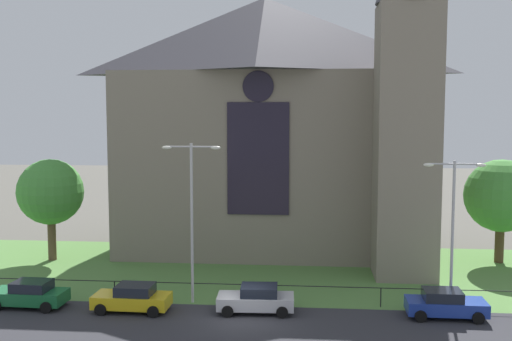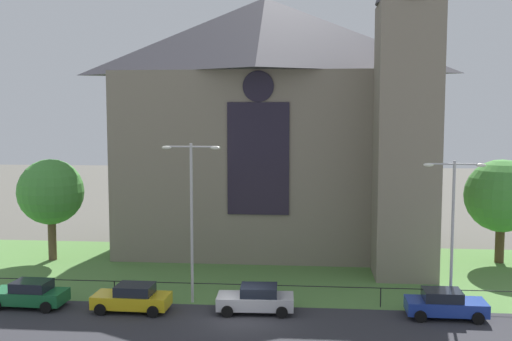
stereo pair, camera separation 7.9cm
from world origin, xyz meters
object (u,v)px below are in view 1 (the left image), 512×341
object	(u,v)px
church_building	(274,121)
parked_car_yellow	(133,298)
streetlamp_near	(192,204)
tree_right_far	(501,196)
streetlamp_far	(453,216)
parked_car_silver	(256,299)
tree_left_far	(50,192)
parked_car_blue	(445,304)
parked_car_green	(29,294)

from	to	relation	value
church_building	parked_car_yellow	xyz separation A→B (m)	(-6.83, -16.19, -9.53)
streetlamp_near	parked_car_yellow	bearing A→B (deg)	-148.28
tree_right_far	streetlamp_near	xyz separation A→B (m)	(-20.62, -11.33, 0.87)
streetlamp_near	streetlamp_far	world-z (taller)	streetlamp_near
church_building	streetlamp_far	distance (m)	18.61
streetlamp_near	parked_car_silver	distance (m)	6.51
church_building	tree_left_far	bearing A→B (deg)	-162.23
tree_left_far	parked_car_silver	size ratio (longest dim) A/B	1.77
tree_right_far	parked_car_blue	size ratio (longest dim) A/B	1.80
streetlamp_near	streetlamp_far	distance (m)	14.63
parked_car_yellow	tree_left_far	bearing A→B (deg)	-47.97
church_building	streetlamp_far	world-z (taller)	church_building
church_building	parked_car_yellow	bearing A→B (deg)	-112.89
streetlamp_near	parked_car_green	world-z (taller)	streetlamp_near
streetlamp_near	parked_car_blue	world-z (taller)	streetlamp_near
church_building	parked_car_silver	size ratio (longest dim) A/B	6.09
tree_left_far	parked_car_green	xyz separation A→B (m)	(3.36, -10.80, -4.35)
streetlamp_near	parked_car_yellow	size ratio (longest dim) A/B	2.18
tree_right_far	parked_car_green	world-z (taller)	tree_right_far
church_building	tree_left_far	world-z (taller)	church_building
parked_car_silver	streetlamp_far	bearing A→B (deg)	-174.83
tree_right_far	parked_car_green	xyz separation A→B (m)	(-29.66, -13.00, -4.18)
church_building	parked_car_green	distance (m)	22.63
tree_left_far	parked_car_silver	bearing A→B (deg)	-33.02
tree_left_far	parked_car_blue	bearing A→B (deg)	-21.68
parked_car_blue	parked_car_green	bearing A→B (deg)	-178.91
parked_car_silver	parked_car_yellow	bearing A→B (deg)	1.17
streetlamp_far	tree_right_far	bearing A→B (deg)	62.11
tree_right_far	streetlamp_near	size ratio (longest dim) A/B	0.82
streetlamp_near	parked_car_blue	size ratio (longest dim) A/B	2.20
parked_car_silver	parked_car_blue	size ratio (longest dim) A/B	1.01
streetlamp_far	parked_car_silver	world-z (taller)	streetlamp_far
tree_right_far	parked_car_blue	bearing A→B (deg)	-117.42
streetlamp_far	parked_car_blue	world-z (taller)	streetlamp_far
parked_car_green	parked_car_yellow	bearing A→B (deg)	-179.63
parked_car_green	church_building	bearing A→B (deg)	-126.65
parked_car_green	tree_left_far	bearing A→B (deg)	-70.56
tree_right_far	parked_car_yellow	xyz separation A→B (m)	(-23.62, -13.19, -4.18)
parked_car_blue	streetlamp_near	bearing A→B (deg)	174.76
tree_left_far	parked_car_green	world-z (taller)	tree_left_far
tree_left_far	streetlamp_far	bearing A→B (deg)	-18.67
streetlamp_near	tree_right_far	bearing A→B (deg)	28.80
parked_car_blue	church_building	bearing A→B (deg)	123.36
church_building	parked_car_blue	distance (m)	21.01
parked_car_yellow	parked_car_blue	distance (m)	17.04
parked_car_green	parked_car_yellow	xyz separation A→B (m)	(6.03, -0.19, 0.00)
church_building	streetlamp_near	size ratio (longest dim) A/B	2.81
tree_right_far	parked_car_green	size ratio (longest dim) A/B	1.78
tree_left_far	streetlamp_near	bearing A→B (deg)	-36.36
tree_right_far	parked_car_silver	world-z (taller)	tree_right_far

